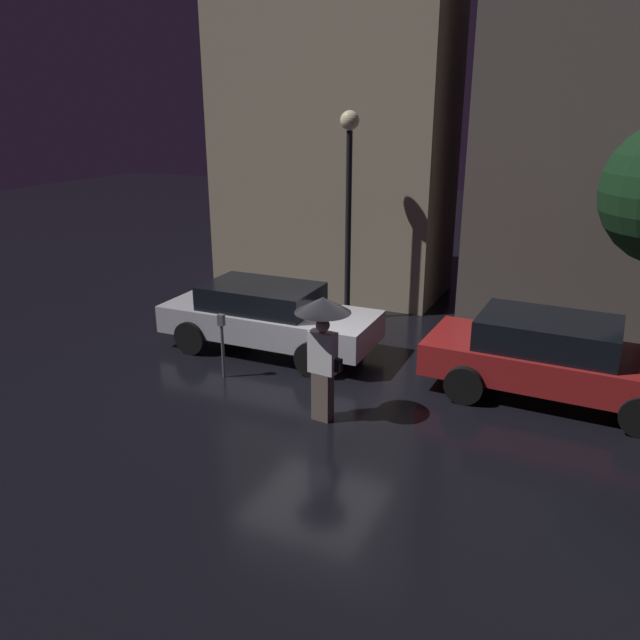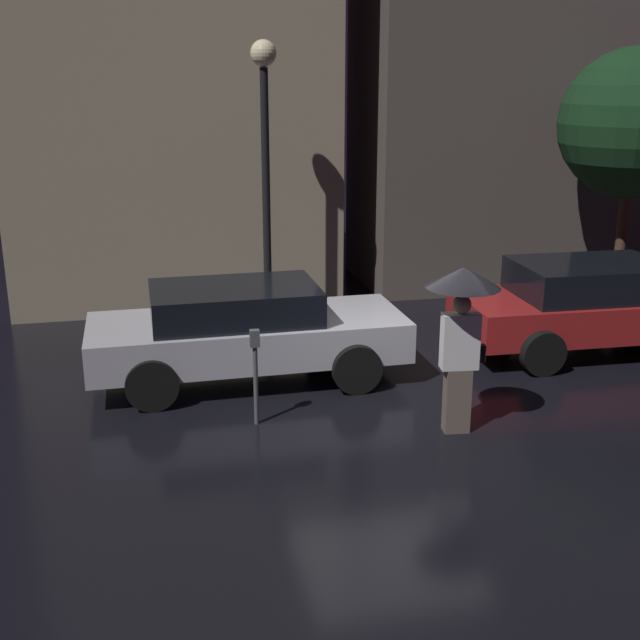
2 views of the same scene
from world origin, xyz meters
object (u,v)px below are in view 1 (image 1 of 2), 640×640
object	(u,v)px
parked_car_silver	(268,316)
street_lamp_near	(349,177)
pedestrian_with_umbrella	(323,331)
parking_meter	(222,339)
parked_car_red	(553,356)

from	to	relation	value
parked_car_silver	street_lamp_near	world-z (taller)	street_lamp_near
pedestrian_with_umbrella	parking_meter	size ratio (longest dim) A/B	1.67
parked_car_silver	parked_car_red	world-z (taller)	parked_car_red
parking_meter	parked_car_red	bearing A→B (deg)	16.74
parked_car_red	street_lamp_near	world-z (taller)	street_lamp_near
parked_car_red	pedestrian_with_umbrella	xyz separation A→B (m)	(-3.36, -2.50, 0.79)
street_lamp_near	parking_meter	bearing A→B (deg)	-101.00
street_lamp_near	parked_car_red	bearing A→B (deg)	-26.69
parked_car_silver	parked_car_red	distance (m)	5.73
parked_car_silver	street_lamp_near	distance (m)	3.81
parked_car_red	street_lamp_near	xyz separation A→B (m)	(-4.98, 2.50, 2.65)
parked_car_red	pedestrian_with_umbrella	world-z (taller)	pedestrian_with_umbrella
pedestrian_with_umbrella	parking_meter	distance (m)	2.67
parking_meter	parked_car_silver	bearing A→B (deg)	87.50
parked_car_silver	pedestrian_with_umbrella	size ratio (longest dim) A/B	2.15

